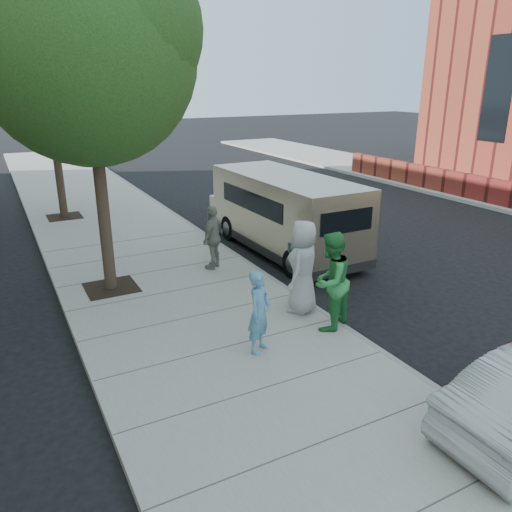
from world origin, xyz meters
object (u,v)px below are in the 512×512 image
(tree_far, at_px, (48,81))
(person_green_shirt, at_px, (330,281))
(van, at_px, (283,212))
(parking_meter, at_px, (294,259))
(person_striped_polo, at_px, (213,237))
(person_officer, at_px, (259,312))
(tree_near, at_px, (89,46))
(person_gray_shirt, at_px, (303,267))

(tree_far, bearing_deg, person_green_shirt, -73.96)
(van, xyz_separation_m, person_green_shirt, (-1.91, -4.98, -0.07))
(parking_meter, distance_m, person_green_shirt, 1.42)
(van, xyz_separation_m, person_striped_polo, (-2.59, -0.75, -0.22))
(parking_meter, distance_m, person_officer, 2.37)
(tree_near, height_order, van, tree_near)
(tree_near, relative_size, tree_far, 1.16)
(tree_far, distance_m, parking_meter, 11.49)
(tree_near, distance_m, person_striped_polo, 5.29)
(person_green_shirt, distance_m, person_gray_shirt, 0.92)
(parking_meter, xyz_separation_m, person_green_shirt, (-0.06, -1.42, -0.01))
(tree_far, relative_size, person_gray_shirt, 3.23)
(parking_meter, bearing_deg, person_gray_shirt, -93.50)
(tree_near, height_order, person_green_shirt, tree_near)
(van, height_order, person_green_shirt, van)
(tree_near, xyz_separation_m, van, (5.29, 0.84, -4.33))
(van, relative_size, person_gray_shirt, 3.10)
(person_green_shirt, bearing_deg, person_gray_shirt, -112.62)
(tree_near, xyz_separation_m, person_officer, (1.70, -4.31, -4.61))
(tree_near, height_order, person_officer, tree_near)
(person_green_shirt, bearing_deg, tree_far, -99.18)
(van, bearing_deg, tree_far, 127.38)
(person_striped_polo, bearing_deg, person_gray_shirt, 60.83)
(van, distance_m, person_officer, 6.28)
(tree_near, relative_size, parking_meter, 5.39)
(parking_meter, bearing_deg, van, 70.19)
(tree_far, distance_m, person_striped_polo, 8.87)
(van, height_order, person_striped_polo, van)
(tree_far, height_order, person_officer, tree_far)
(van, distance_m, person_striped_polo, 2.70)
(tree_near, relative_size, van, 1.21)
(tree_far, bearing_deg, van, -51.98)
(parking_meter, distance_m, person_gray_shirt, 0.51)
(tree_near, distance_m, person_gray_shirt, 6.38)
(van, distance_m, person_green_shirt, 5.33)
(tree_far, relative_size, person_striped_polo, 3.82)
(parking_meter, relative_size, person_green_shirt, 0.70)
(tree_near, bearing_deg, person_green_shirt, -50.79)
(parking_meter, height_order, person_officer, person_officer)
(tree_far, height_order, van, tree_far)
(parking_meter, distance_m, person_striped_polo, 2.91)
(van, xyz_separation_m, person_gray_shirt, (-1.95, -4.06, -0.06))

